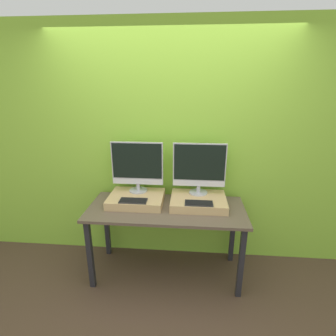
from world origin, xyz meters
name	(u,v)px	position (x,y,z in m)	size (l,w,h in m)	color
ground_plane	(163,295)	(0.00, 0.00, 0.00)	(12.00, 12.00, 0.00)	#4C3828
wall_back	(170,148)	(0.00, 0.73, 1.30)	(8.00, 0.04, 2.60)	#8CC638
workbench	(166,216)	(0.00, 0.33, 0.69)	(1.58, 0.66, 0.78)	brown
wooden_riser_left	(136,199)	(-0.32, 0.42, 0.83)	(0.56, 0.44, 0.08)	tan
monitor_left	(137,166)	(-0.32, 0.53, 1.16)	(0.54, 0.19, 0.54)	#B2B2B7
keyboard_left	(133,201)	(-0.32, 0.28, 0.88)	(0.27, 0.13, 0.01)	#2D2D2D
wooden_riser_right	(198,201)	(0.32, 0.42, 0.83)	(0.56, 0.44, 0.08)	tan
monitor_right	(199,167)	(0.32, 0.53, 1.16)	(0.54, 0.19, 0.54)	#B2B2B7
keyboard_right	(199,203)	(0.32, 0.28, 0.88)	(0.27, 0.13, 0.01)	#2D2D2D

